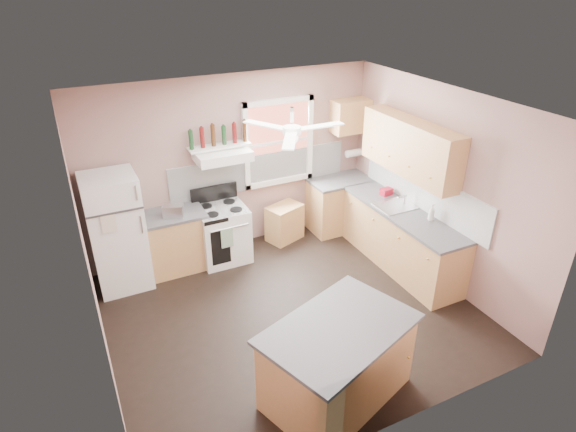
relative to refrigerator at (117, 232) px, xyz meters
name	(u,v)px	position (x,y,z in m)	size (l,w,h in m)	color
floor	(291,312)	(1.83, -1.62, -0.82)	(4.50, 4.50, 0.00)	black
ceiling	(292,107)	(1.83, -1.62, 1.88)	(4.50, 4.50, 0.00)	white
wall_back	(232,164)	(1.83, 0.41, 0.53)	(4.50, 0.05, 2.70)	#8F6B64
wall_right	(441,186)	(4.10, -1.62, 0.53)	(0.05, 4.00, 2.70)	#8F6B64
wall_left	(87,268)	(-0.45, -1.62, 0.53)	(0.05, 4.00, 2.70)	#8F6B64
backsplash_back	(261,171)	(2.28, 0.37, 0.35)	(2.90, 0.03, 0.55)	white
backsplash_right	(422,190)	(4.06, -1.32, 0.35)	(0.03, 2.60, 0.55)	white
window_view	(278,142)	(2.58, 0.36, 0.78)	(1.00, 0.02, 1.20)	brown
window_frame	(279,143)	(2.58, 0.34, 0.78)	(1.16, 0.07, 1.36)	white
refrigerator	(117,232)	(0.00, 0.00, 0.00)	(0.70, 0.68, 1.65)	white
base_cabinet_left	(175,242)	(0.77, 0.08, -0.39)	(0.90, 0.60, 0.86)	#AF7F49
counter_left	(171,215)	(0.77, 0.08, 0.06)	(0.92, 0.62, 0.04)	#47474A
toaster	(173,211)	(0.78, -0.03, 0.17)	(0.28, 0.16, 0.18)	silver
stove	(223,234)	(1.48, 0.00, -0.39)	(0.72, 0.64, 0.86)	white
range_hood	(223,155)	(1.60, 0.13, 0.80)	(0.78, 0.50, 0.14)	white
bottle_shelf	(219,146)	(1.60, 0.25, 0.90)	(0.90, 0.26, 0.03)	white
cart	(285,224)	(2.57, 0.13, -0.55)	(0.56, 0.37, 0.56)	#AF7F49
base_cabinet_corner	(339,205)	(3.58, 0.08, -0.39)	(1.00, 0.60, 0.86)	#AF7F49
base_cabinet_right	(401,240)	(3.78, -1.32, -0.39)	(0.60, 2.20, 0.86)	#AF7F49
counter_corner	(341,180)	(3.58, 0.08, 0.06)	(1.02, 0.62, 0.04)	#47474A
counter_right	(403,213)	(3.77, -1.32, 0.06)	(0.62, 2.22, 0.04)	#47474A
sink	(395,206)	(3.77, -1.12, 0.07)	(0.55, 0.45, 0.03)	silver
faucet	(404,200)	(3.93, -1.12, 0.15)	(0.03, 0.03, 0.14)	silver
upper_cabinet_right	(410,147)	(3.91, -1.12, 0.96)	(0.33, 1.80, 0.76)	#AF7F49
upper_cabinet_corner	(350,116)	(3.78, 0.21, 1.08)	(0.60, 0.33, 0.52)	#AF7F49
paper_towel	(353,153)	(3.90, 0.24, 0.43)	(0.12, 0.12, 0.26)	white
island	(337,363)	(1.64, -3.04, -0.39)	(1.43, 0.91, 0.86)	#AF7F49
island_top	(339,329)	(1.64, -3.04, 0.06)	(1.52, 0.99, 0.04)	#47474A
ceiling_fan_hub	(292,130)	(1.83, -1.62, 1.63)	(0.20, 0.20, 0.08)	white
soap_bottle	(432,213)	(3.94, -1.69, 0.19)	(0.09, 0.09, 0.23)	silver
red_caddy	(386,192)	(3.89, -0.73, 0.13)	(0.18, 0.12, 0.10)	#A70E21
wine_bottles	(219,135)	(1.60, 0.25, 1.06)	(0.86, 0.06, 0.31)	#143819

